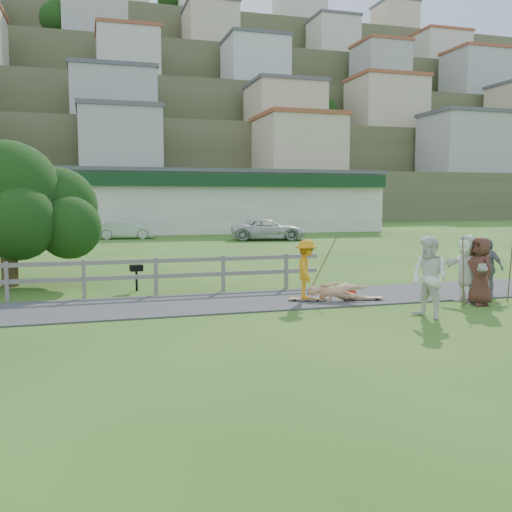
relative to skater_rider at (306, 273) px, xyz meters
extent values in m
plane|color=#2C5418|center=(-1.75, -0.98, -0.80)|extent=(260.00, 260.00, 0.00)
cube|color=#353538|center=(-1.75, 0.52, -0.78)|extent=(34.00, 3.00, 0.04)
cube|color=#615C55|center=(-7.75, 2.32, -0.25)|extent=(0.10, 0.10, 1.10)
cube|color=#615C55|center=(-5.75, 2.32, -0.25)|extent=(0.10, 0.10, 1.10)
cube|color=#615C55|center=(-3.75, 2.32, -0.25)|extent=(0.10, 0.10, 1.10)
cube|color=#615C55|center=(-1.75, 2.32, -0.25)|extent=(0.10, 0.10, 1.10)
cube|color=#615C55|center=(0.25, 2.32, -0.25)|extent=(0.10, 0.10, 1.10)
cube|color=#615C55|center=(-6.25, 2.32, 0.20)|extent=(15.00, 0.08, 0.12)
cube|color=#615C55|center=(-6.25, 2.32, -0.25)|extent=(15.00, 0.08, 0.12)
cube|color=beige|center=(2.25, 34.02, 1.60)|extent=(32.00, 10.00, 4.80)
cube|color=#13351B|center=(2.25, 28.82, 3.40)|extent=(32.00, 0.60, 1.00)
cube|color=#505055|center=(2.25, 34.02, 4.15)|extent=(32.50, 10.50, 0.30)
cube|color=#47502F|center=(-1.75, 54.02, 2.20)|extent=(220.00, 14.00, 6.00)
cube|color=beige|center=(-1.75, 54.02, 8.70)|extent=(10.00, 9.00, 7.00)
cube|color=#505055|center=(-1.75, 54.02, 12.45)|extent=(10.40, 9.40, 0.50)
cube|color=#47502F|center=(-1.75, 67.02, 5.70)|extent=(220.00, 14.00, 13.00)
cube|color=beige|center=(-1.75, 67.02, 15.70)|extent=(10.00, 9.00, 7.00)
cube|color=#505055|center=(-1.75, 67.02, 19.45)|extent=(10.40, 9.40, 0.50)
cube|color=#47502F|center=(-1.75, 80.02, 9.70)|extent=(220.00, 14.00, 21.00)
cube|color=beige|center=(-1.75, 80.02, 23.70)|extent=(10.00, 9.00, 7.00)
cube|color=#505055|center=(-1.75, 80.02, 27.45)|extent=(10.40, 9.40, 0.50)
cube|color=#47502F|center=(-1.75, 93.02, 14.20)|extent=(220.00, 14.00, 30.00)
cube|color=beige|center=(-1.75, 93.02, 32.70)|extent=(10.00, 9.00, 7.00)
cube|color=#505055|center=(-1.75, 93.02, 36.45)|extent=(10.40, 9.40, 0.50)
cube|color=#47502F|center=(-1.75, 107.02, 19.20)|extent=(220.00, 14.00, 40.00)
imported|color=orange|center=(0.00, 0.00, 0.00)|extent=(0.90, 1.17, 1.60)
imported|color=tan|center=(0.80, -0.21, -0.52)|extent=(1.01, 1.55, 0.56)
imported|color=white|center=(1.99, -2.73, 0.16)|extent=(0.98, 1.11, 1.93)
imported|color=gray|center=(5.36, -0.50, 0.02)|extent=(0.71, 1.04, 1.64)
imported|color=#502720|center=(4.23, -1.63, 0.10)|extent=(0.61, 0.90, 1.79)
imported|color=white|center=(4.10, -1.28, 0.13)|extent=(0.72, 1.76, 1.85)
imported|color=#AFB3B7|center=(-3.18, 26.10, -0.13)|extent=(4.14, 1.59, 1.35)
imported|color=beige|center=(6.00, 22.24, -0.10)|extent=(5.43, 3.38, 1.40)
sphere|color=#AB1008|center=(1.40, 0.14, -0.65)|extent=(0.30, 0.30, 0.30)
cylinder|color=brown|center=(0.60, 0.40, 0.18)|extent=(0.03, 0.03, 1.96)
cylinder|color=brown|center=(3.66, -1.73, 0.10)|extent=(0.03, 0.03, 1.81)
cylinder|color=brown|center=(5.31, -1.49, 0.07)|extent=(0.03, 0.03, 1.73)
camera|label=1|loc=(-5.59, -14.18, 2.00)|focal=40.00mm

